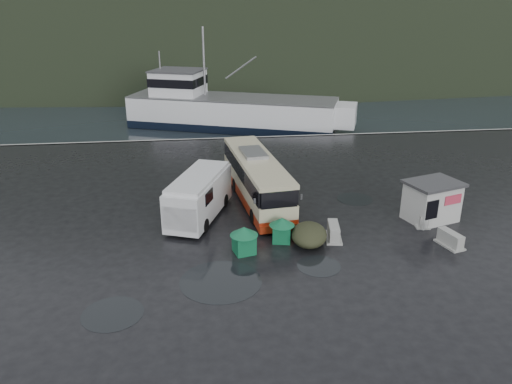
{
  "coord_description": "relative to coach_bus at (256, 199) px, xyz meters",
  "views": [
    {
      "loc": [
        -1.71,
        -25.22,
        12.34
      ],
      "look_at": [
        1.55,
        1.69,
        1.7
      ],
      "focal_mm": 35.0,
      "sensor_mm": 36.0,
      "label": 1
    }
  ],
  "objects": [
    {
      "name": "puddles",
      "position": [
        -1.54,
        -8.54,
        0.01
      ],
      "size": [
        16.36,
        13.56,
        0.01
      ],
      "color": "black",
      "rests_on": "ground"
    },
    {
      "name": "headland",
      "position": [
        8.06,
        245.33,
        0.0
      ],
      "size": [
        780.0,
        540.0,
        570.0
      ],
      "primitive_type": "ellipsoid",
      "color": "black",
      "rests_on": "ground"
    },
    {
      "name": "jersey_barrier_a",
      "position": [
        3.48,
        -6.11,
        0.0
      ],
      "size": [
        1.12,
        1.82,
        0.85
      ],
      "primitive_type": null,
      "rotation": [
        0.0,
        0.0,
        -0.16
      ],
      "color": "#999993",
      "rests_on": "ground"
    },
    {
      "name": "dome_tent",
      "position": [
        2.03,
        -6.52,
        0.0
      ],
      "size": [
        2.44,
        3.01,
        1.04
      ],
      "primitive_type": null,
      "rotation": [
        0.0,
        0.0,
        -0.23
      ],
      "color": "#2D2F1C",
      "rests_on": "ground"
    },
    {
      "name": "fishing_trawler",
      "position": [
        0.33,
        25.07,
        0.0
      ],
      "size": [
        27.48,
        15.19,
        10.86
      ],
      "primitive_type": null,
      "rotation": [
        0.0,
        0.0,
        -0.36
      ],
      "color": "silver",
      "rests_on": "ground"
    },
    {
      "name": "jersey_barrier_c",
      "position": [
        8.99,
        -4.91,
        0.0
      ],
      "size": [
        0.99,
        1.65,
        0.78
      ],
      "primitive_type": null,
      "rotation": [
        0.0,
        0.0,
        -0.14
      ],
      "color": "#999993",
      "rests_on": "ground"
    },
    {
      "name": "coach_bus",
      "position": [
        0.0,
        0.0,
        0.0
      ],
      "size": [
        4.0,
        11.08,
        3.06
      ],
      "primitive_type": null,
      "rotation": [
        0.0,
        0.0,
        0.12
      ],
      "color": "#BCB38E",
      "rests_on": "ground"
    },
    {
      "name": "ticket_kiosk",
      "position": [
        9.81,
        -4.36,
        0.0
      ],
      "size": [
        3.6,
        3.12,
        2.38
      ],
      "primitive_type": null,
      "rotation": [
        0.0,
        0.0,
        0.31
      ],
      "color": "beige",
      "rests_on": "ground"
    },
    {
      "name": "harbor_water",
      "position": [
        -1.94,
        105.33,
        0.0
      ],
      "size": [
        300.0,
        180.0,
        0.02
      ],
      "primitive_type": "cube",
      "color": "black",
      "rests_on": "ground"
    },
    {
      "name": "ground",
      "position": [
        -1.94,
        -4.67,
        0.0
      ],
      "size": [
        160.0,
        160.0,
        0.0
      ],
      "primitive_type": "plane",
      "color": "black",
      "rests_on": "ground"
    },
    {
      "name": "white_van",
      "position": [
        -3.7,
        -2.34,
        0.0
      ],
      "size": [
        4.32,
        6.79,
        2.69
      ],
      "primitive_type": null,
      "rotation": [
        0.0,
        0.0,
        -0.36
      ],
      "color": "silver",
      "rests_on": "ground"
    },
    {
      "name": "waste_bin_left",
      "position": [
        -1.51,
        -7.12,
        0.0
      ],
      "size": [
        1.27,
        1.27,
        1.45
      ],
      "primitive_type": null,
      "rotation": [
        0.0,
        0.0,
        0.25
      ],
      "color": "#11623A",
      "rests_on": "ground"
    },
    {
      "name": "quay_edge",
      "position": [
        -1.94,
        15.33,
        0.0
      ],
      "size": [
        160.0,
        0.6,
        1.5
      ],
      "primitive_type": "cube",
      "color": "#999993",
      "rests_on": "ground"
    },
    {
      "name": "jersey_barrier_b",
      "position": [
        9.4,
        -7.68,
        0.0
      ],
      "size": [
        1.2,
        1.75,
        0.8
      ],
      "primitive_type": null,
      "rotation": [
        0.0,
        0.0,
        0.27
      ],
      "color": "#999993",
      "rests_on": "ground"
    },
    {
      "name": "waste_bin_right",
      "position": [
        0.63,
        -6.07,
        0.0
      ],
      "size": [
        1.17,
        1.17,
        1.37
      ],
      "primitive_type": null,
      "rotation": [
        0.0,
        0.0,
        -0.2
      ],
      "color": "#11623A",
      "rests_on": "ground"
    }
  ]
}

